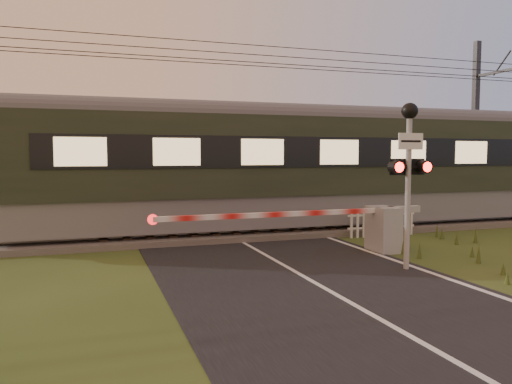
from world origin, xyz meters
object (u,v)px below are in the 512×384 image
object	(u,v)px
boom_gate	(373,227)
crossing_signal	(409,156)
picket_fence	(382,222)
catenary_mast	(476,125)

from	to	relation	value
boom_gate	crossing_signal	world-z (taller)	crossing_signal
crossing_signal	picket_fence	distance (m)	5.09
boom_gate	catenary_mast	world-z (taller)	catenary_mast
boom_gate	picket_fence	xyz separation A→B (m)	(1.67, 2.15, -0.22)
picket_fence	crossing_signal	bearing A→B (deg)	-116.17
picket_fence	catenary_mast	world-z (taller)	catenary_mast
crossing_signal	picket_fence	world-z (taller)	crossing_signal
picket_fence	catenary_mast	distance (m)	9.09
boom_gate	picket_fence	world-z (taller)	boom_gate
boom_gate	picket_fence	bearing A→B (deg)	52.04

